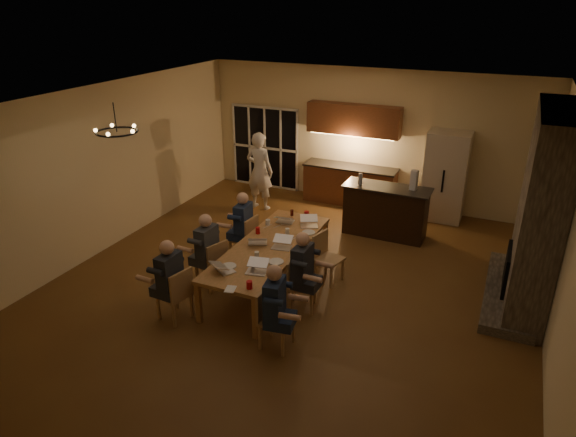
# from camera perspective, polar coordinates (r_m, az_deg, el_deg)

# --- Properties ---
(floor) EXTENTS (9.00, 9.00, 0.00)m
(floor) POSITION_cam_1_polar(r_m,az_deg,el_deg) (9.05, 0.39, -7.56)
(floor) COLOR brown
(floor) RESTS_ON ground
(back_wall) EXTENTS (8.00, 0.04, 3.20)m
(back_wall) POSITION_cam_1_polar(r_m,az_deg,el_deg) (12.42, 8.90, 8.91)
(back_wall) COLOR beige
(back_wall) RESTS_ON ground
(left_wall) EXTENTS (0.04, 9.00, 3.20)m
(left_wall) POSITION_cam_1_polar(r_m,az_deg,el_deg) (10.52, -20.16, 5.06)
(left_wall) COLOR beige
(left_wall) RESTS_ON ground
(right_wall) EXTENTS (0.04, 9.00, 3.20)m
(right_wall) POSITION_cam_1_polar(r_m,az_deg,el_deg) (7.80, 28.64, -2.77)
(right_wall) COLOR beige
(right_wall) RESTS_ON ground
(ceiling) EXTENTS (8.00, 9.00, 0.04)m
(ceiling) POSITION_cam_1_polar(r_m,az_deg,el_deg) (7.89, 0.45, 12.90)
(ceiling) COLOR white
(ceiling) RESTS_ON back_wall
(french_doors) EXTENTS (1.86, 0.08, 2.10)m
(french_doors) POSITION_cam_1_polar(r_m,az_deg,el_deg) (13.45, -2.53, 7.86)
(french_doors) COLOR black
(french_doors) RESTS_ON ground
(fireplace) EXTENTS (0.58, 2.50, 3.20)m
(fireplace) POSITION_cam_1_polar(r_m,az_deg,el_deg) (8.88, 26.27, 0.73)
(fireplace) COLOR #696052
(fireplace) RESTS_ON ground
(kitchenette) EXTENTS (2.24, 0.68, 2.40)m
(kitchenette) POSITION_cam_1_polar(r_m,az_deg,el_deg) (12.31, 7.03, 6.95)
(kitchenette) COLOR brown
(kitchenette) RESTS_ON ground
(refrigerator) EXTENTS (0.90, 0.68, 2.00)m
(refrigerator) POSITION_cam_1_polar(r_m,az_deg,el_deg) (11.90, 17.08, 4.48)
(refrigerator) COLOR beige
(refrigerator) RESTS_ON ground
(dining_table) EXTENTS (1.10, 3.07, 0.75)m
(dining_table) POSITION_cam_1_polar(r_m,az_deg,el_deg) (8.95, -2.09, -5.21)
(dining_table) COLOR #BD794B
(dining_table) RESTS_ON ground
(bar_island) EXTENTS (1.79, 0.71, 1.08)m
(bar_island) POSITION_cam_1_polar(r_m,az_deg,el_deg) (10.90, 10.77, 0.81)
(bar_island) COLOR black
(bar_island) RESTS_ON ground
(chair_left_near) EXTENTS (0.53, 0.53, 0.89)m
(chair_left_near) POSITION_cam_1_polar(r_m,az_deg,el_deg) (8.21, -12.56, -8.13)
(chair_left_near) COLOR tan
(chair_left_near) RESTS_ON ground
(chair_left_mid) EXTENTS (0.56, 0.56, 0.89)m
(chair_left_mid) POSITION_cam_1_polar(r_m,az_deg,el_deg) (8.96, -8.55, -4.94)
(chair_left_mid) COLOR tan
(chair_left_mid) RESTS_ON ground
(chair_left_far) EXTENTS (0.48, 0.48, 0.89)m
(chair_left_far) POSITION_cam_1_polar(r_m,az_deg,el_deg) (9.80, -5.01, -2.13)
(chair_left_far) COLOR tan
(chair_left_far) RESTS_ON ground
(chair_right_near) EXTENTS (0.45, 0.45, 0.89)m
(chair_right_near) POSITION_cam_1_polar(r_m,az_deg,el_deg) (7.43, -1.26, -11.20)
(chair_right_near) COLOR tan
(chair_right_near) RESTS_ON ground
(chair_right_mid) EXTENTS (0.52, 0.52, 0.89)m
(chair_right_mid) POSITION_cam_1_polar(r_m,az_deg,el_deg) (8.26, 1.60, -7.29)
(chair_right_mid) COLOR tan
(chair_right_mid) RESTS_ON ground
(chair_right_far) EXTENTS (0.54, 0.54, 0.89)m
(chair_right_far) POSITION_cam_1_polar(r_m,az_deg,el_deg) (9.04, 4.57, -4.45)
(chair_right_far) COLOR tan
(chair_right_far) RESTS_ON ground
(person_left_near) EXTENTS (0.63, 0.63, 1.38)m
(person_left_near) POSITION_cam_1_polar(r_m,az_deg,el_deg) (8.04, -12.92, -6.85)
(person_left_near) COLOR #24272E
(person_left_near) RESTS_ON ground
(person_right_near) EXTENTS (0.68, 0.68, 1.38)m
(person_right_near) POSITION_cam_1_polar(r_m,az_deg,el_deg) (7.20, -1.49, -10.07)
(person_right_near) COLOR #1B2645
(person_right_near) RESTS_ON ground
(person_left_mid) EXTENTS (0.63, 0.63, 1.38)m
(person_left_mid) POSITION_cam_1_polar(r_m,az_deg,el_deg) (8.81, -8.93, -3.68)
(person_left_mid) COLOR #363B40
(person_left_mid) RESTS_ON ground
(person_right_mid) EXTENTS (0.62, 0.62, 1.38)m
(person_right_mid) POSITION_cam_1_polar(r_m,az_deg,el_deg) (8.08, 1.60, -6.02)
(person_right_mid) COLOR #24272E
(person_right_mid) RESTS_ON ground
(person_left_far) EXTENTS (0.64, 0.64, 1.38)m
(person_left_far) POSITION_cam_1_polar(r_m,az_deg,el_deg) (9.65, -4.95, -0.96)
(person_left_far) COLOR #1B2645
(person_left_far) RESTS_ON ground
(standing_person) EXTENTS (0.70, 0.49, 1.85)m
(standing_person) POSITION_cam_1_polar(r_m,az_deg,el_deg) (12.01, -3.17, 5.29)
(standing_person) COLOR silver
(standing_person) RESTS_ON ground
(chandelier) EXTENTS (0.65, 0.65, 0.03)m
(chandelier) POSITION_cam_1_polar(r_m,az_deg,el_deg) (8.43, -18.48, 9.12)
(chandelier) COLOR black
(chandelier) RESTS_ON ceiling
(laptop_a) EXTENTS (0.42, 0.41, 0.23)m
(laptop_a) POSITION_cam_1_polar(r_m,az_deg,el_deg) (8.02, -7.01, -5.05)
(laptop_a) COLOR silver
(laptop_a) RESTS_ON dining_table
(laptop_b) EXTENTS (0.37, 0.34, 0.23)m
(laptop_b) POSITION_cam_1_polar(r_m,az_deg,el_deg) (7.92, -3.54, -5.30)
(laptop_b) COLOR silver
(laptop_b) RESTS_ON dining_table
(laptop_c) EXTENTS (0.41, 0.39, 0.23)m
(laptop_c) POSITION_cam_1_polar(r_m,az_deg,el_deg) (8.84, -3.40, -2.07)
(laptop_c) COLOR silver
(laptop_c) RESTS_ON dining_table
(laptop_d) EXTENTS (0.36, 0.33, 0.23)m
(laptop_d) POSITION_cam_1_polar(r_m,az_deg,el_deg) (8.65, -0.73, -2.62)
(laptop_d) COLOR silver
(laptop_d) RESTS_ON dining_table
(laptop_e) EXTENTS (0.35, 0.32, 0.23)m
(laptop_e) POSITION_cam_1_polar(r_m,az_deg,el_deg) (9.65, -0.32, 0.26)
(laptop_e) COLOR silver
(laptop_e) RESTS_ON dining_table
(laptop_f) EXTENTS (0.41, 0.39, 0.23)m
(laptop_f) POSITION_cam_1_polar(r_m,az_deg,el_deg) (9.46, 2.37, -0.26)
(laptop_f) COLOR silver
(laptop_f) RESTS_ON dining_table
(mug_front) EXTENTS (0.08, 0.08, 0.10)m
(mug_front) POSITION_cam_1_polar(r_m,az_deg,el_deg) (8.39, -3.49, -4.02)
(mug_front) COLOR silver
(mug_front) RESTS_ON dining_table
(mug_mid) EXTENTS (0.08, 0.08, 0.10)m
(mug_mid) POSITION_cam_1_polar(r_m,az_deg,el_deg) (9.19, -0.07, -1.40)
(mug_mid) COLOR silver
(mug_mid) RESTS_ON dining_table
(mug_back) EXTENTS (0.09, 0.09, 0.10)m
(mug_back) POSITION_cam_1_polar(r_m,az_deg,el_deg) (9.56, -2.25, -0.41)
(mug_back) COLOR silver
(mug_back) RESTS_ON dining_table
(redcup_near) EXTENTS (0.09, 0.09, 0.12)m
(redcup_near) POSITION_cam_1_polar(r_m,az_deg,el_deg) (7.54, -4.32, -7.36)
(redcup_near) COLOR #AF0B11
(redcup_near) RESTS_ON dining_table
(redcup_mid) EXTENTS (0.08, 0.08, 0.12)m
(redcup_mid) POSITION_cam_1_polar(r_m,az_deg,el_deg) (9.21, -3.38, -1.34)
(redcup_mid) COLOR #AF0B11
(redcup_mid) RESTS_ON dining_table
(redcup_far) EXTENTS (0.09, 0.09, 0.12)m
(redcup_far) POSITION_cam_1_polar(r_m,az_deg,el_deg) (9.88, 2.08, 0.48)
(redcup_far) COLOR #AF0B11
(redcup_far) RESTS_ON dining_table
(can_silver) EXTENTS (0.07, 0.07, 0.12)m
(can_silver) POSITION_cam_1_polar(r_m,az_deg,el_deg) (8.10, -3.89, -5.04)
(can_silver) COLOR #B2B2B7
(can_silver) RESTS_ON dining_table
(can_cola) EXTENTS (0.06, 0.06, 0.12)m
(can_cola) POSITION_cam_1_polar(r_m,az_deg,el_deg) (9.94, 0.44, 0.65)
(can_cola) COLOR #3F0F0C
(can_cola) RESTS_ON dining_table
(can_right) EXTENTS (0.06, 0.06, 0.12)m
(can_right) POSITION_cam_1_polar(r_m,az_deg,el_deg) (8.86, 1.30, -2.34)
(can_right) COLOR #B2B2B7
(can_right) RESTS_ON dining_table
(plate_near) EXTENTS (0.25, 0.25, 0.02)m
(plate_near) POSITION_cam_1_polar(r_m,az_deg,el_deg) (8.25, -1.34, -4.82)
(plate_near) COLOR silver
(plate_near) RESTS_ON dining_table
(plate_left) EXTENTS (0.24, 0.24, 0.02)m
(plate_left) POSITION_cam_1_polar(r_m,az_deg,el_deg) (8.17, -6.58, -5.27)
(plate_left) COLOR silver
(plate_left) RESTS_ON dining_table
(plate_far) EXTENTS (0.23, 0.23, 0.02)m
(plate_far) POSITION_cam_1_polar(r_m,az_deg,el_deg) (9.24, 2.30, -1.56)
(plate_far) COLOR silver
(plate_far) RESTS_ON dining_table
(notepad) EXTENTS (0.19, 0.23, 0.01)m
(notepad) POSITION_cam_1_polar(r_m,az_deg,el_deg) (7.57, -6.43, -7.81)
(notepad) COLOR white
(notepad) RESTS_ON dining_table
(bar_bottle) EXTENTS (0.08, 0.08, 0.24)m
(bar_bottle) POSITION_cam_1_polar(r_m,az_deg,el_deg) (10.73, 8.05, 4.40)
(bar_bottle) COLOR #99999E
(bar_bottle) RESTS_ON bar_island
(bar_blender) EXTENTS (0.15, 0.15, 0.41)m
(bar_blender) POSITION_cam_1_polar(r_m,az_deg,el_deg) (10.60, 13.83, 4.17)
(bar_blender) COLOR silver
(bar_blender) RESTS_ON bar_island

